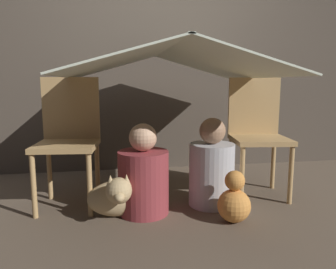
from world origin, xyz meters
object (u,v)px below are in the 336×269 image
chair_left (69,135)px  person_front (143,177)px  person_second (212,169)px  dog (119,197)px  chair_right (257,130)px

chair_left → person_front: 0.65m
chair_left → person_second: size_ratio=1.45×
dog → person_front: bearing=19.6°
chair_right → dog: chair_right is taller
chair_right → person_second: (-0.44, -0.20, -0.25)m
dog → person_second: bearing=11.3°
chair_right → person_front: size_ratio=1.50×
person_front → person_second: person_second is taller
chair_left → chair_right: 1.47m
person_second → chair_left: bearing=168.9°
person_second → chair_right: bearing=24.8°
person_front → dog: person_front is taller
chair_right → chair_left: bearing=-172.7°
chair_right → person_front: 1.03m
chair_left → chair_right: same height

